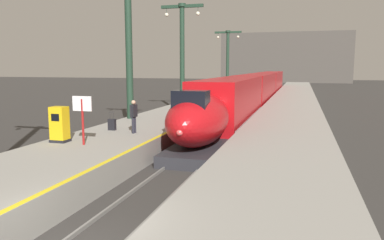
{
  "coord_description": "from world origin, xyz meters",
  "views": [
    {
      "loc": [
        4.82,
        -6.82,
        4.41
      ],
      "look_at": [
        -0.32,
        10.72,
        1.8
      ],
      "focal_mm": 34.89,
      "sensor_mm": 36.0,
      "label": 1
    }
  ],
  "objects": [
    {
      "name": "platform_right",
      "position": [
        4.05,
        24.75,
        0.53
      ],
      "size": [
        4.8,
        110.0,
        1.05
      ],
      "primitive_type": "cube",
      "color": "gray",
      "rests_on": "ground"
    },
    {
      "name": "passenger_near_edge",
      "position": [
        -3.31,
        10.37,
        2.04
      ],
      "size": [
        0.27,
        0.56,
        1.69
      ],
      "color": "#23232D",
      "rests_on": "platform_left"
    },
    {
      "name": "platform_left",
      "position": [
        -4.05,
        24.75,
        0.53
      ],
      "size": [
        4.8,
        110.0,
        1.05
      ],
      "primitive_type": "cube",
      "color": "gray",
      "rests_on": "ground"
    },
    {
      "name": "rail_main_left",
      "position": [
        -0.75,
        27.5,
        0.06
      ],
      "size": [
        0.08,
        110.0,
        0.12
      ],
      "primitive_type": "cube",
      "color": "slate",
      "rests_on": "ground"
    },
    {
      "name": "station_column_far",
      "position": [
        -5.9,
        26.53,
        6.52
      ],
      "size": [
        4.0,
        0.68,
        9.07
      ],
      "color": "#1E3828",
      "rests_on": "platform_left"
    },
    {
      "name": "station_column_distant",
      "position": [
        -5.9,
        48.71,
        6.31
      ],
      "size": [
        4.0,
        0.68,
        8.68
      ],
      "color": "#1E3828",
      "rests_on": "platform_left"
    },
    {
      "name": "ticket_machine_yellow",
      "position": [
        -5.55,
        7.38,
        1.79
      ],
      "size": [
        0.76,
        0.62,
        1.6
      ],
      "color": "yellow",
      "rests_on": "platform_left"
    },
    {
      "name": "departure_info_board",
      "position": [
        -4.18,
        7.12,
        2.56
      ],
      "size": [
        0.9,
        0.1,
        2.12
      ],
      "color": "maroon",
      "rests_on": "platform_left"
    },
    {
      "name": "terminus_back_wall",
      "position": [
        0.0,
        102.0,
        7.0
      ],
      "size": [
        36.0,
        2.0,
        14.0
      ],
      "primitive_type": "cube",
      "color": "#4C4742",
      "rests_on": "ground"
    },
    {
      "name": "rolling_suitcase",
      "position": [
        -4.83,
        10.88,
        1.35
      ],
      "size": [
        0.4,
        0.22,
        0.98
      ],
      "color": "black",
      "rests_on": "platform_left"
    },
    {
      "name": "highspeed_train_main",
      "position": [
        0.0,
        35.18,
        1.96
      ],
      "size": [
        2.92,
        56.24,
        3.6
      ],
      "color": "#B20F14",
      "rests_on": "ground"
    },
    {
      "name": "station_column_mid",
      "position": [
        -5.9,
        15.37,
        6.8
      ],
      "size": [
        4.0,
        0.68,
        9.6
      ],
      "color": "#1E3828",
      "rests_on": "platform_left"
    },
    {
      "name": "platform_left_safety_stripe",
      "position": [
        -1.77,
        24.75,
        1.05
      ],
      "size": [
        0.2,
        107.8,
        0.01
      ],
      "primitive_type": "cube",
      "color": "yellow",
      "rests_on": "platform_left"
    },
    {
      "name": "rail_main_right",
      "position": [
        0.75,
        27.5,
        0.06
      ],
      "size": [
        0.08,
        110.0,
        0.12
      ],
      "primitive_type": "cube",
      "color": "slate",
      "rests_on": "ground"
    }
  ]
}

